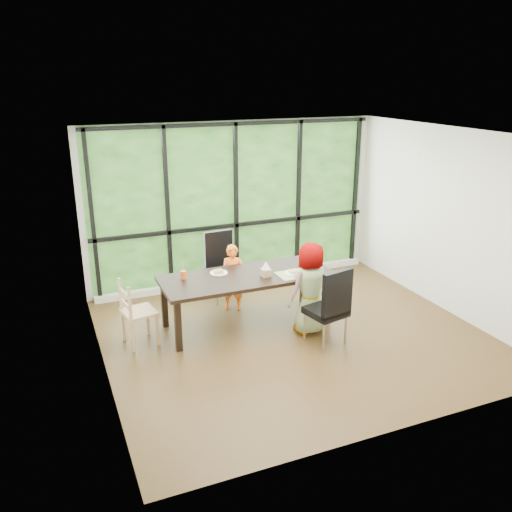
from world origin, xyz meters
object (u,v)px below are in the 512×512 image
object	(u,v)px
dining_table	(247,300)
plate_near	(294,273)
child_older	(309,289)
chair_end_beech	(139,312)
plate_far	(219,273)
child_toddler	(233,278)
orange_cup	(183,275)
white_mug	(313,261)
tissue_box	(266,273)
chair_interior_leather	(326,306)
chair_window_leather	(223,267)
green_cup	(316,268)

from	to	relation	value
dining_table	plate_near	size ratio (longest dim) A/B	9.36
child_older	chair_end_beech	bearing A→B (deg)	-23.20
dining_table	plate_far	bearing A→B (deg)	147.82
dining_table	child_toddler	bearing A→B (deg)	90.00
orange_cup	white_mug	xyz separation A→B (m)	(1.92, -0.13, -0.02)
white_mug	tissue_box	size ratio (longest dim) A/B	0.60
chair_interior_leather	dining_table	bearing A→B (deg)	-62.84
child_toddler	white_mug	distance (m)	1.22
tissue_box	plate_far	bearing A→B (deg)	148.18
plate_far	orange_cup	bearing A→B (deg)	-178.60
tissue_box	child_older	bearing A→B (deg)	-39.74
chair_window_leather	tissue_box	world-z (taller)	chair_window_leather
dining_table	plate_far	xyz separation A→B (m)	(-0.34, 0.21, 0.38)
child_toddler	plate_far	bearing A→B (deg)	-108.81
tissue_box	orange_cup	bearing A→B (deg)	162.50
child_older	green_cup	distance (m)	0.40
child_older	chair_window_leather	bearing A→B (deg)	-73.73
chair_interior_leather	orange_cup	world-z (taller)	chair_interior_leather
chair_window_leather	white_mug	size ratio (longest dim) A/B	14.29
white_mug	orange_cup	bearing A→B (deg)	176.00
child_toddler	chair_window_leather	bearing A→B (deg)	115.39
chair_window_leather	plate_near	bearing A→B (deg)	-64.59
chair_window_leather	child_older	size ratio (longest dim) A/B	0.84
child_toddler	plate_far	world-z (taller)	child_toddler
plate_near	child_older	bearing A→B (deg)	-78.73
chair_end_beech	plate_far	bearing A→B (deg)	-89.81
dining_table	green_cup	world-z (taller)	green_cup
chair_end_beech	orange_cup	distance (m)	0.77
chair_window_leather	tissue_box	size ratio (longest dim) A/B	8.56
dining_table	chair_window_leather	xyz separation A→B (m)	(-0.01, 0.96, 0.17)
chair_interior_leather	plate_far	size ratio (longest dim) A/B	4.32
chair_end_beech	chair_interior_leather	bearing A→B (deg)	-121.77
child_older	tissue_box	xyz separation A→B (m)	(-0.47, 0.39, 0.16)
child_toddler	orange_cup	size ratio (longest dim) A/B	8.66
plate_far	child_toddler	bearing A→B (deg)	47.12
plate_near	tissue_box	size ratio (longest dim) A/B	2.02
child_toddler	orange_cup	world-z (taller)	child_toddler
dining_table	child_toddler	xyz separation A→B (m)	(0.00, 0.57, 0.13)
chair_interior_leather	child_toddler	distance (m)	1.67
chair_interior_leather	chair_end_beech	size ratio (longest dim) A/B	1.20
child_older	dining_table	bearing A→B (deg)	-46.36
chair_window_leather	chair_interior_leather	size ratio (longest dim) A/B	1.00
chair_window_leather	plate_far	bearing A→B (deg)	-117.20
child_older	white_mug	xyz separation A→B (m)	(0.37, 0.60, 0.15)
plate_far	white_mug	bearing A→B (deg)	-5.94
chair_end_beech	chair_window_leather	bearing A→B (deg)	-66.89
chair_end_beech	orange_cup	xyz separation A→B (m)	(0.66, 0.18, 0.36)
green_cup	child_toddler	bearing A→B (deg)	138.55
plate_far	tissue_box	world-z (taller)	tissue_box
child_toddler	tissue_box	bearing A→B (deg)	-47.95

